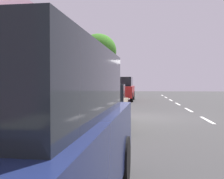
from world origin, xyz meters
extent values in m
plane|color=#353535|center=(0.00, 0.00, 0.00)|extent=(68.67, 68.67, 0.00)
cube|color=#99A48E|center=(3.93, 0.00, 0.08)|extent=(3.13, 42.92, 0.15)
cube|color=gray|center=(2.28, 0.00, 0.08)|extent=(0.16, 42.92, 0.15)
cube|color=white|center=(-2.84, -20.36, 0.00)|extent=(0.14, 2.20, 0.01)
cube|color=white|center=(-2.84, -16.16, 0.00)|extent=(0.14, 2.20, 0.01)
cube|color=white|center=(-2.84, -11.96, 0.00)|extent=(0.14, 2.20, 0.01)
cube|color=white|center=(-2.84, -7.76, 0.00)|extent=(0.14, 2.20, 0.01)
cube|color=white|center=(-2.84, -3.56, 0.00)|extent=(0.14, 2.20, 0.01)
cube|color=white|center=(-2.84, 0.64, 0.00)|extent=(0.14, 2.20, 0.01)
cube|color=white|center=(0.81, 0.00, 0.00)|extent=(0.12, 42.92, 0.01)
cube|color=gray|center=(5.74, 0.00, 2.86)|extent=(0.50, 42.92, 5.72)
cube|color=maroon|center=(1.34, -10.88, 0.78)|extent=(2.04, 4.75, 0.90)
cube|color=black|center=(1.34, -10.88, 1.61)|extent=(1.76, 3.15, 0.76)
cylinder|color=black|center=(2.26, -9.45, 0.38)|extent=(0.24, 0.77, 0.76)
cylinder|color=black|center=(0.51, -9.40, 0.38)|extent=(0.24, 0.77, 0.76)
cylinder|color=black|center=(2.17, -12.36, 0.38)|extent=(0.24, 0.77, 0.76)
cylinder|color=black|center=(0.42, -12.31, 0.38)|extent=(0.24, 0.77, 0.76)
cube|color=tan|center=(1.31, 2.78, 0.60)|extent=(1.84, 4.43, 0.64)
cube|color=black|center=(1.31, 2.78, 1.22)|extent=(1.59, 2.13, 0.60)
cylinder|color=black|center=(2.09, 4.16, 0.33)|extent=(0.23, 0.66, 0.66)
cylinder|color=black|center=(0.47, 4.13, 0.33)|extent=(0.23, 0.66, 0.66)
cylinder|color=black|center=(2.14, 1.43, 0.33)|extent=(0.23, 0.66, 0.66)
cylinder|color=black|center=(0.52, 1.40, 0.33)|extent=(0.23, 0.66, 0.66)
cube|color=navy|center=(1.27, 9.66, 0.78)|extent=(2.13, 4.79, 0.90)
cube|color=black|center=(1.27, 9.66, 1.61)|extent=(1.82, 3.18, 0.76)
cylinder|color=black|center=(2.07, 8.16, 0.38)|extent=(0.26, 0.77, 0.76)
cylinder|color=black|center=(0.32, 8.24, 0.38)|extent=(0.26, 0.77, 0.76)
torus|color=black|center=(1.31, -2.10, 0.35)|extent=(0.69, 0.20, 0.70)
torus|color=black|center=(2.32, -1.87, 0.35)|extent=(0.69, 0.20, 0.70)
cylinder|color=#197233|center=(1.69, -2.02, 0.44)|extent=(0.64, 0.18, 0.52)
cylinder|color=#197233|center=(2.04, -1.94, 0.43)|extent=(0.14, 0.07, 0.48)
cylinder|color=#197233|center=(1.74, -2.00, 0.67)|extent=(0.72, 0.20, 0.05)
cylinder|color=#197233|center=(2.16, -1.91, 0.27)|extent=(0.35, 0.11, 0.19)
cylinder|color=#197233|center=(2.21, -1.90, 0.51)|extent=(0.26, 0.09, 0.34)
cylinder|color=#197233|center=(1.35, -2.09, 0.52)|extent=(0.12, 0.06, 0.34)
cube|color=black|center=(2.09, -1.92, 0.70)|extent=(0.26, 0.15, 0.05)
cylinder|color=black|center=(1.38, -2.09, 0.74)|extent=(0.13, 0.45, 0.03)
cylinder|color=#C6B284|center=(1.99, -2.34, 0.42)|extent=(0.15, 0.15, 0.84)
cylinder|color=#C6B284|center=(2.04, -2.53, 0.42)|extent=(0.15, 0.15, 0.84)
cube|color=white|center=(2.01, -2.44, 1.14)|extent=(0.31, 0.42, 0.59)
cylinder|color=white|center=(1.95, -2.18, 1.11)|extent=(0.10, 0.10, 0.56)
cylinder|color=white|center=(2.08, -2.69, 1.11)|extent=(0.10, 0.10, 0.56)
sphere|color=tan|center=(2.01, -2.44, 1.55)|extent=(0.24, 0.24, 0.24)
sphere|color=navy|center=(2.01, -2.44, 1.59)|extent=(0.26, 0.26, 0.26)
cube|color=black|center=(2.21, -2.39, 1.16)|extent=(0.25, 0.33, 0.44)
cylinder|color=brown|center=(3.51, -11.86, 1.80)|extent=(0.35, 0.35, 3.29)
ellipsoid|color=#377921|center=(3.51, -11.86, 4.33)|extent=(3.22, 3.22, 2.99)
cylinder|color=black|center=(3.94, -7.12, 0.56)|extent=(0.15, 0.15, 0.82)
cylinder|color=black|center=(4.12, -7.05, 0.56)|extent=(0.15, 0.15, 0.82)
cube|color=#264C26|center=(4.03, -7.09, 1.26)|extent=(0.44, 0.35, 0.58)
cylinder|color=#264C26|center=(3.79, -7.18, 1.23)|extent=(0.10, 0.10, 0.55)
cylinder|color=#264C26|center=(4.27, -6.99, 1.23)|extent=(0.10, 0.10, 0.55)
sphere|color=tan|center=(4.03, -7.09, 1.67)|extent=(0.23, 0.23, 0.23)
camera|label=1|loc=(0.09, 12.55, 1.61)|focal=44.68mm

